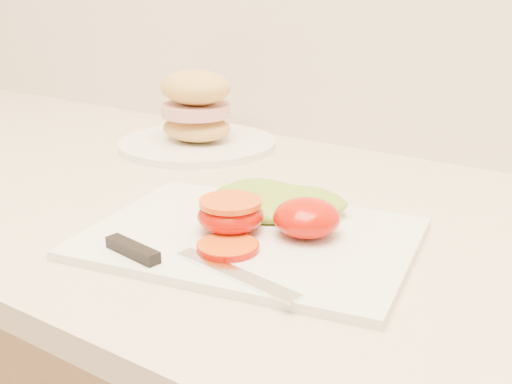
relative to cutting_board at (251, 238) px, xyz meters
The scene contains 8 objects.
cutting_board is the anchor object (origin of this frame).
tomato_half_dome 0.06m from the cutting_board, 32.02° to the left, with size 0.07×0.07×0.04m, color red.
tomato_half_cut 0.03m from the cutting_board, 164.79° to the right, with size 0.07×0.07×0.04m.
tomato_slice_0 0.05m from the cutting_board, 83.97° to the right, with size 0.06×0.06×0.01m, color orange.
lettuce_leaf_0 0.07m from the cutting_board, 112.78° to the left, with size 0.13×0.09×0.02m, color #94C534.
lettuce_leaf_1 0.08m from the cutting_board, 80.91° to the left, with size 0.11×0.08×0.02m, color #94C534.
knife 0.11m from the cutting_board, 101.94° to the right, with size 0.22×0.06×0.01m.
sandwich_plate 0.41m from the cutting_board, 137.84° to the left, with size 0.26×0.26×0.13m.
Camera 1 is at (0.08, 1.06, 1.21)m, focal length 45.00 mm.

